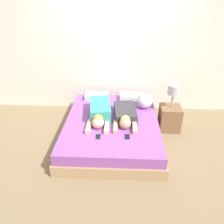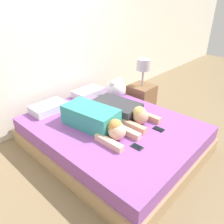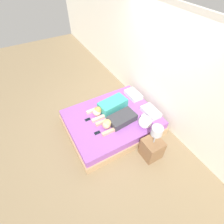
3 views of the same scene
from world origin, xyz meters
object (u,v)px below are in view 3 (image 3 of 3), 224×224
Objects in this scene: bed at (112,122)px; person_right at (118,120)px; pillow_head_left at (133,95)px; cell_phone_right at (97,133)px; plush_toy at (145,122)px; person_left at (109,107)px; nightstand at (152,147)px; cell_phone_left at (88,119)px; pillow_head_right at (151,112)px.

bed is 2.31× the size of person_right.
pillow_head_left reaches higher than cell_phone_right.
plush_toy is at bearing -20.84° from pillow_head_left.
pillow_head_left is 1.01m from person_right.
person_left is 0.75m from cell_phone_right.
pillow_head_left is (-0.36, 0.84, 0.24)m from bed.
person_right is at bearing -129.57° from plush_toy.
nightstand is at bearing 20.23° from person_right.
person_left is 7.62× the size of cell_phone_left.
person_right is 0.93m from nightstand.
bed is 6.87× the size of plush_toy.
person_right is 2.98× the size of plush_toy.
person_left is 0.59m from cell_phone_left.
pillow_head_right is at bearing 66.85° from bed.
cell_phone_right is (0.45, 0.02, 0.00)m from cell_phone_left.
person_left is (0.14, -0.79, 0.06)m from pillow_head_left.
pillow_head_left is at bearing 180.00° from pillow_head_right.
person_right reaches higher than pillow_head_left.
person_left is (-0.58, -0.79, 0.06)m from pillow_head_right.
plush_toy is at bearing 38.10° from bed.
person_left is at bearing -167.73° from nightstand.
cell_phone_left is (0.17, -1.38, -0.05)m from pillow_head_left.
person_right is 0.54m from cell_phone_right.
cell_phone_left is at bearing -111.82° from pillow_head_right.
cell_phone_right is at bearing -65.37° from pillow_head_left.
pillow_head_right is 3.66× the size of cell_phone_left.
person_left is (-0.22, 0.05, 0.30)m from bed.
cell_phone_right is 0.42× the size of plush_toy.
pillow_head_left is 0.72m from pillow_head_right.
cell_phone_left is at bearing -82.96° from pillow_head_left.
person_left reaches higher than pillow_head_left.
bed is at bearing -113.15° from pillow_head_right.
person_right is at bearing -54.54° from pillow_head_left.
person_left is at bearing 92.73° from cell_phone_left.
cell_phone_left and cell_phone_right have the same top height.
bed is 2.15× the size of person_left.
plush_toy is (0.25, -0.37, 0.10)m from pillow_head_right.
plush_toy reaches higher than cell_phone_right.
nightstand is (1.44, -0.51, -0.13)m from pillow_head_left.
person_left is 1.08× the size of person_right.
cell_phone_right reaches higher than bed.
bed is 4.46× the size of pillow_head_left.
cell_phone_right is (0.03, -0.53, -0.08)m from person_right.
nightstand is at bearing 17.07° from bed.
person_right is at bearing 93.60° from cell_phone_right.
pillow_head_right is at bearing 0.00° from pillow_head_left.
bed is at bearing -175.67° from person_right.
cell_phone_left is at bearing -128.30° from plush_toy.
cell_phone_left is (0.03, -0.58, -0.11)m from person_left.
bed is 2.31× the size of nightstand.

